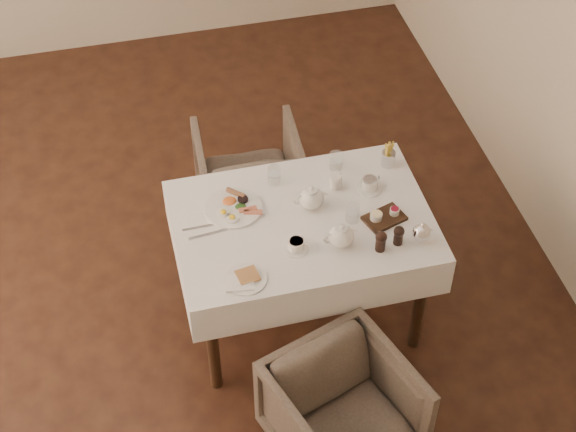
{
  "coord_description": "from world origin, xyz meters",
  "views": [
    {
      "loc": [
        -0.06,
        -3.3,
        3.89
      ],
      "look_at": [
        0.65,
        -0.39,
        0.82
      ],
      "focal_mm": 55.0,
      "sensor_mm": 36.0,
      "label": 1
    }
  ],
  "objects_px": {
    "table": "(302,236)",
    "armchair_near": "(344,413)",
    "breakfast_plate": "(234,207)",
    "teapot_centre": "(311,197)",
    "armchair_far": "(249,175)"
  },
  "relations": [
    {
      "from": "table",
      "to": "armchair_far",
      "type": "xyz_separation_m",
      "value": [
        -0.1,
        0.88,
        -0.35
      ]
    },
    {
      "from": "armchair_far",
      "to": "armchair_near",
      "type": "bearing_deg",
      "value": 95.67
    },
    {
      "from": "armchair_far",
      "to": "breakfast_plate",
      "type": "relative_size",
      "value": 2.17
    },
    {
      "from": "armchair_near",
      "to": "armchair_far",
      "type": "height_order",
      "value": "armchair_near"
    },
    {
      "from": "table",
      "to": "armchair_far",
      "type": "height_order",
      "value": "table"
    },
    {
      "from": "table",
      "to": "teapot_centre",
      "type": "relative_size",
      "value": 7.46
    },
    {
      "from": "armchair_near",
      "to": "armchair_far",
      "type": "bearing_deg",
      "value": 74.22
    },
    {
      "from": "teapot_centre",
      "to": "table",
      "type": "bearing_deg",
      "value": -130.58
    },
    {
      "from": "table",
      "to": "armchair_near",
      "type": "bearing_deg",
      "value": -90.66
    },
    {
      "from": "breakfast_plate",
      "to": "teapot_centre",
      "type": "relative_size",
      "value": 1.68
    },
    {
      "from": "teapot_centre",
      "to": "armchair_far",
      "type": "bearing_deg",
      "value": 100.43
    },
    {
      "from": "breakfast_plate",
      "to": "teapot_centre",
      "type": "bearing_deg",
      "value": -33.43
    },
    {
      "from": "breakfast_plate",
      "to": "teapot_centre",
      "type": "xyz_separation_m",
      "value": [
        0.38,
        -0.08,
        0.06
      ]
    },
    {
      "from": "armchair_near",
      "to": "teapot_centre",
      "type": "xyz_separation_m",
      "value": [
        0.07,
        0.91,
        0.54
      ]
    },
    {
      "from": "table",
      "to": "breakfast_plate",
      "type": "xyz_separation_m",
      "value": [
        -0.32,
        0.16,
        0.13
      ]
    }
  ]
}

